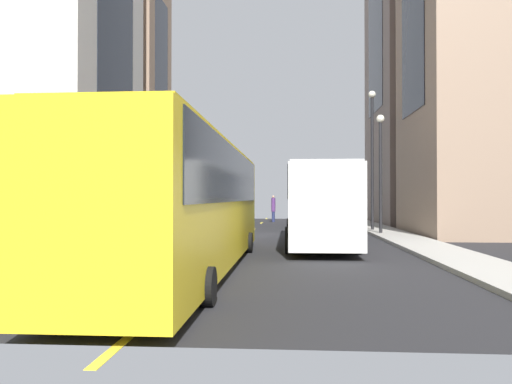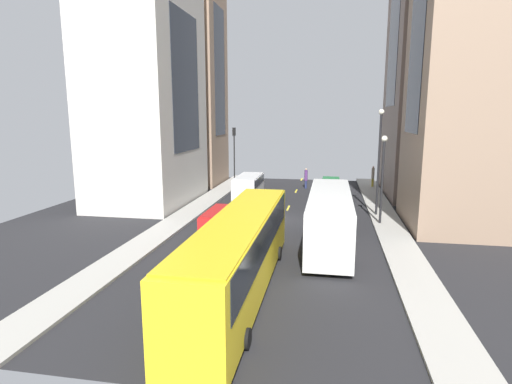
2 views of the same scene
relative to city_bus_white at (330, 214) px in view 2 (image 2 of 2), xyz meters
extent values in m
plane|color=black|center=(3.60, -5.80, -2.01)|extent=(42.03, 42.03, 0.00)
cube|color=#9E9B93|center=(-4.32, -5.80, -1.93)|extent=(2.19, 44.00, 0.15)
cube|color=#9E9B93|center=(11.52, -5.80, -1.93)|extent=(2.19, 44.00, 0.15)
cube|color=yellow|center=(3.60, -26.80, -2.00)|extent=(0.16, 2.00, 0.01)
cube|color=yellow|center=(3.60, -18.40, -2.00)|extent=(0.16, 2.00, 0.01)
cube|color=yellow|center=(3.60, -10.00, -2.00)|extent=(0.16, 2.00, 0.01)
cube|color=yellow|center=(3.60, -1.60, -2.00)|extent=(0.16, 2.00, 0.01)
cube|color=yellow|center=(3.60, 6.80, -2.00)|extent=(0.16, 2.00, 0.01)
cube|color=#937760|center=(-10.30, -6.09, 13.14)|extent=(9.36, 9.01, 30.29)
cube|color=#1E232D|center=(-10.30, -6.09, 13.14)|extent=(9.45, 4.96, 16.66)
cube|color=#937760|center=(17.58, -21.65, 10.86)|extent=(9.53, 7.56, 25.75)
cube|color=#1E232D|center=(17.58, -21.65, 10.86)|extent=(9.63, 4.16, 14.16)
cube|color=beige|center=(16.59, -10.18, 8.87)|extent=(7.55, 12.00, 21.75)
cube|color=#1E232D|center=(16.59, -10.18, 8.87)|extent=(7.63, 6.60, 11.96)
cube|color=silver|center=(0.00, 0.00, -0.23)|extent=(2.55, 11.63, 3.00)
cube|color=black|center=(0.00, 0.00, 0.62)|extent=(2.60, 10.70, 1.20)
cube|color=beige|center=(0.00, 0.00, 1.31)|extent=(2.45, 11.17, 0.08)
cylinder|color=black|center=(-1.17, 3.61, -1.51)|extent=(0.46, 1.00, 1.00)
cylinder|color=black|center=(1.17, 3.61, -1.51)|extent=(0.46, 1.00, 1.00)
cylinder|color=black|center=(-1.17, -3.61, -1.51)|extent=(0.46, 1.00, 1.00)
cylinder|color=black|center=(1.17, -3.61, -1.51)|extent=(0.46, 1.00, 1.00)
cube|color=yellow|center=(3.99, 7.98, -0.15)|extent=(2.45, 14.94, 3.30)
cube|color=black|center=(3.99, 7.98, 0.71)|extent=(2.50, 13.74, 1.48)
cube|color=gold|center=(3.99, 7.98, 1.54)|extent=(2.35, 14.34, 0.08)
cylinder|color=black|center=(2.87, 12.61, -1.63)|extent=(0.44, 0.76, 0.76)
cylinder|color=black|center=(5.12, 12.61, -1.63)|extent=(0.44, 0.76, 0.76)
cylinder|color=black|center=(2.87, 3.35, -1.63)|extent=(0.44, 0.76, 0.76)
cylinder|color=black|center=(5.12, 3.35, -1.63)|extent=(0.44, 0.76, 0.76)
cube|color=white|center=(7.46, -11.46, -0.66)|extent=(2.05, 5.33, 2.30)
cube|color=black|center=(7.46, -11.46, 0.10)|extent=(2.09, 4.90, 0.69)
cube|color=silver|center=(7.46, -11.46, 0.53)|extent=(1.97, 5.11, 0.08)
cylinder|color=black|center=(6.52, -9.81, -1.65)|extent=(0.37, 0.72, 0.72)
cylinder|color=black|center=(8.41, -9.81, -1.65)|extent=(0.37, 0.72, 0.72)
cylinder|color=black|center=(6.52, -13.11, -1.65)|extent=(0.37, 0.72, 0.72)
cylinder|color=black|center=(8.41, -13.11, -1.65)|extent=(0.37, 0.72, 0.72)
cube|color=#1E7238|center=(-0.06, -15.90, -1.10)|extent=(1.73, 4.70, 1.48)
cube|color=black|center=(-0.06, -15.90, -0.72)|extent=(1.76, 4.32, 0.62)
cube|color=#1A612F|center=(-0.06, -15.90, -0.31)|extent=(1.66, 4.51, 0.08)
cylinder|color=black|center=(-0.85, -14.44, -1.70)|extent=(0.31, 0.62, 0.62)
cylinder|color=black|center=(0.74, -14.44, -1.70)|extent=(0.31, 0.62, 0.62)
cylinder|color=black|center=(-0.85, -17.36, -1.70)|extent=(0.31, 0.62, 0.62)
cylinder|color=black|center=(0.74, -17.36, -1.70)|extent=(0.31, 0.62, 0.62)
cube|color=red|center=(7.34, -0.95, -1.11)|extent=(1.86, 4.42, 1.45)
cube|color=black|center=(7.34, -0.95, -0.74)|extent=(1.89, 4.07, 0.61)
cube|color=#A91A1A|center=(7.34, -0.95, -0.35)|extent=(1.78, 4.25, 0.08)
cylinder|color=black|center=(6.49, 0.42, -1.70)|extent=(0.33, 0.62, 0.62)
cylinder|color=black|center=(8.19, 0.42, -1.70)|extent=(0.33, 0.62, 0.62)
cylinder|color=black|center=(6.49, -2.32, -1.70)|extent=(0.33, 0.62, 0.62)
cylinder|color=black|center=(8.19, -2.32, -1.70)|extent=(0.33, 0.62, 0.62)
cylinder|color=gold|center=(-4.69, -21.96, -1.41)|extent=(0.25, 0.25, 0.90)
cylinder|color=gray|center=(-4.69, -21.96, -0.36)|extent=(0.33, 0.33, 1.19)
sphere|color=tan|center=(-4.69, -21.96, 0.35)|extent=(0.22, 0.22, 0.22)
cylinder|color=navy|center=(2.69, -20.33, -1.56)|extent=(0.27, 0.27, 0.89)
cylinder|color=#593372|center=(2.69, -20.33, -0.54)|extent=(0.36, 0.36, 1.16)
sphere|color=tan|center=(2.69, -20.33, 0.15)|extent=(0.21, 0.21, 0.21)
cylinder|color=black|center=(10.82, -20.09, 0.97)|extent=(0.14, 0.14, 5.66)
cube|color=black|center=(10.82, -20.09, 4.25)|extent=(0.32, 0.32, 0.90)
sphere|color=red|center=(10.82, -20.27, 4.50)|extent=(0.20, 0.20, 0.20)
sphere|color=orange|center=(10.82, -20.27, 4.25)|extent=(0.20, 0.20, 0.20)
sphere|color=green|center=(10.82, -20.27, 4.00)|extent=(0.20, 0.20, 0.20)
cylinder|color=black|center=(-3.73, -5.55, 1.19)|extent=(0.18, 0.18, 6.09)
sphere|color=silver|center=(-3.73, -5.55, 4.41)|extent=(0.44, 0.44, 0.44)
cylinder|color=black|center=(-3.73, -8.32, 2.14)|extent=(0.18, 0.18, 8.00)
sphere|color=silver|center=(-3.73, -8.32, 6.33)|extent=(0.44, 0.44, 0.44)
camera|label=1|loc=(1.19, 22.01, 0.07)|focal=34.76mm
camera|label=2|loc=(0.07, 25.68, 6.10)|focal=29.10mm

